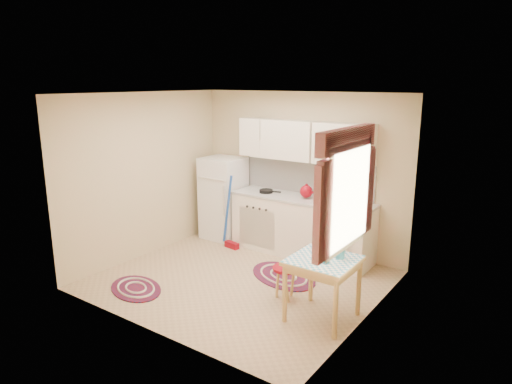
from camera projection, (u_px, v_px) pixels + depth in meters
room_shell at (260, 164)px, 5.98m from camera, size 3.64×3.60×2.52m
fridge at (223, 198)px, 7.80m from camera, size 0.65×0.60×1.40m
broom at (231, 213)px, 7.30m from camera, size 0.29×0.16×1.20m
base_cabinets at (301, 228)px, 7.07m from camera, size 2.25×0.60×0.88m
countertop at (302, 199)px, 6.96m from camera, size 2.27×0.62×0.04m
frying_pan at (266, 191)px, 7.26m from camera, size 0.26×0.26×0.05m
red_kettle at (306, 191)px, 6.89m from camera, size 0.25×0.24×0.22m
red_canister at (326, 196)px, 6.71m from camera, size 0.11×0.11×0.16m
table at (322, 289)px, 5.17m from camera, size 0.72×0.72×0.72m
stool at (286, 283)px, 5.68m from camera, size 0.43×0.43×0.42m
coffee_pot at (340, 248)px, 5.07m from camera, size 0.14×0.13×0.25m
mug at (326, 259)px, 4.95m from camera, size 0.10×0.10×0.10m
rug_center at (283, 276)px, 6.37m from camera, size 1.29×1.09×0.02m
rug_left at (136, 288)px, 5.98m from camera, size 1.03×0.85×0.02m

